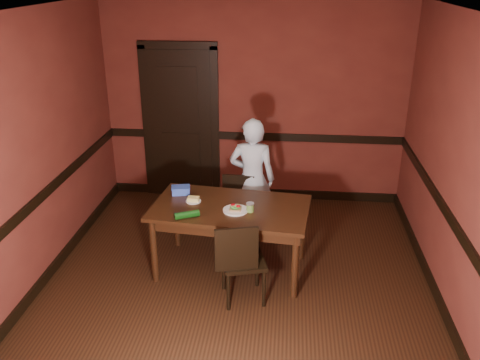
% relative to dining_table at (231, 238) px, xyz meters
% --- Properties ---
extents(floor, '(4.00, 4.50, 0.01)m').
position_rel_dining_table_xyz_m(floor, '(0.10, -0.34, -0.38)').
color(floor, black).
rests_on(floor, ground).
extents(ceiling, '(4.00, 4.50, 0.01)m').
position_rel_dining_table_xyz_m(ceiling, '(0.10, -0.34, 2.32)').
color(ceiling, silver).
rests_on(ceiling, ground).
extents(wall_back, '(4.00, 0.02, 2.70)m').
position_rel_dining_table_xyz_m(wall_back, '(0.10, 1.91, 0.97)').
color(wall_back, maroon).
rests_on(wall_back, ground).
extents(wall_front, '(4.00, 0.02, 2.70)m').
position_rel_dining_table_xyz_m(wall_front, '(0.10, -2.59, 0.97)').
color(wall_front, maroon).
rests_on(wall_front, ground).
extents(wall_left, '(0.02, 4.50, 2.70)m').
position_rel_dining_table_xyz_m(wall_left, '(-1.90, -0.34, 0.97)').
color(wall_left, maroon).
rests_on(wall_left, ground).
extents(wall_right, '(0.02, 4.50, 2.70)m').
position_rel_dining_table_xyz_m(wall_right, '(2.10, -0.34, 0.97)').
color(wall_right, maroon).
rests_on(wall_right, ground).
extents(dado_back, '(4.00, 0.03, 0.10)m').
position_rel_dining_table_xyz_m(dado_back, '(0.10, 1.89, 0.52)').
color(dado_back, black).
rests_on(dado_back, ground).
extents(dado_left, '(0.03, 4.50, 0.10)m').
position_rel_dining_table_xyz_m(dado_left, '(-1.89, -0.34, 0.52)').
color(dado_left, black).
rests_on(dado_left, ground).
extents(dado_right, '(0.03, 4.50, 0.10)m').
position_rel_dining_table_xyz_m(dado_right, '(2.08, -0.34, 0.52)').
color(dado_right, black).
rests_on(dado_right, ground).
extents(baseboard_back, '(4.00, 0.03, 0.12)m').
position_rel_dining_table_xyz_m(baseboard_back, '(0.10, 1.89, -0.32)').
color(baseboard_back, black).
rests_on(baseboard_back, ground).
extents(baseboard_left, '(0.03, 4.50, 0.12)m').
position_rel_dining_table_xyz_m(baseboard_left, '(-1.89, -0.34, -0.32)').
color(baseboard_left, black).
rests_on(baseboard_left, ground).
extents(baseboard_right, '(0.03, 4.50, 0.12)m').
position_rel_dining_table_xyz_m(baseboard_right, '(2.08, -0.34, -0.32)').
color(baseboard_right, black).
rests_on(baseboard_right, ground).
extents(door, '(1.05, 0.07, 2.20)m').
position_rel_dining_table_xyz_m(door, '(-0.90, 1.87, 0.72)').
color(door, black).
rests_on(door, ground).
extents(dining_table, '(1.69, 1.06, 0.75)m').
position_rel_dining_table_xyz_m(dining_table, '(0.00, 0.00, 0.00)').
color(dining_table, black).
rests_on(dining_table, floor).
extents(chair_far, '(0.39, 0.39, 0.80)m').
position_rel_dining_table_xyz_m(chair_far, '(0.02, 0.55, 0.03)').
color(chair_far, black).
rests_on(chair_far, floor).
extents(chair_near, '(0.49, 0.49, 0.87)m').
position_rel_dining_table_xyz_m(chair_near, '(0.18, -0.50, 0.06)').
color(chair_near, black).
rests_on(chair_near, floor).
extents(person, '(0.55, 0.37, 1.47)m').
position_rel_dining_table_xyz_m(person, '(0.17, 0.78, 0.36)').
color(person, silver).
rests_on(person, floor).
extents(sandwich_plate, '(0.26, 0.26, 0.06)m').
position_rel_dining_table_xyz_m(sandwich_plate, '(0.06, -0.10, 0.39)').
color(sandwich_plate, silver).
rests_on(sandwich_plate, dining_table).
extents(sauce_jar, '(0.08, 0.08, 0.09)m').
position_rel_dining_table_xyz_m(sauce_jar, '(0.21, -0.10, 0.42)').
color(sauce_jar, olive).
rests_on(sauce_jar, dining_table).
extents(cheese_saucer, '(0.16, 0.16, 0.05)m').
position_rel_dining_table_xyz_m(cheese_saucer, '(-0.40, 0.07, 0.40)').
color(cheese_saucer, silver).
rests_on(cheese_saucer, dining_table).
extents(food_tub, '(0.22, 0.18, 0.08)m').
position_rel_dining_table_xyz_m(food_tub, '(-0.57, 0.26, 0.42)').
color(food_tub, blue).
rests_on(food_tub, dining_table).
extents(wrapped_veg, '(0.25, 0.17, 0.07)m').
position_rel_dining_table_xyz_m(wrapped_veg, '(-0.40, -0.30, 0.41)').
color(wrapped_veg, '#0D380D').
rests_on(wrapped_veg, dining_table).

